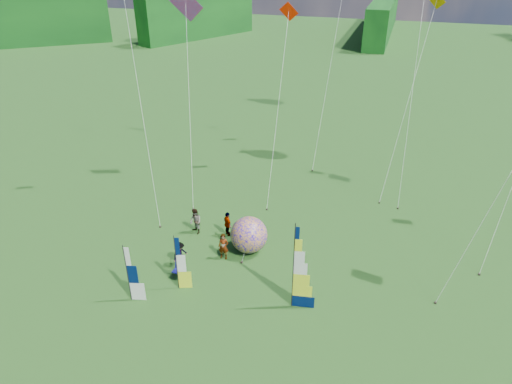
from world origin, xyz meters
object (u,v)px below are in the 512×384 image
(spectator_b, at_px, (196,221))
(kite_whale, at_px, (420,34))
(feather_banner_main, at_px, (293,268))
(side_banner_left, at_px, (176,264))
(side_banner_far, at_px, (127,274))
(camp_chair, at_px, (178,270))
(spectator_d, at_px, (228,224))
(spectator_c, at_px, (180,254))
(bol_inflatable, at_px, (249,235))
(spectator_a, at_px, (223,246))

(spectator_b, distance_m, kite_whale, 20.71)
(feather_banner_main, relative_size, side_banner_left, 1.47)
(side_banner_far, xyz_separation_m, camp_chair, (1.54, 2.52, -1.24))
(spectator_d, distance_m, camp_chair, 5.06)
(side_banner_left, relative_size, kite_whale, 0.15)
(spectator_c, distance_m, spectator_d, 4.12)
(side_banner_far, xyz_separation_m, kite_whale, (13.04, 19.94, 9.59))
(side_banner_left, relative_size, camp_chair, 3.52)
(bol_inflatable, xyz_separation_m, camp_chair, (-3.09, -3.71, -0.67))
(bol_inflatable, xyz_separation_m, spectator_b, (-3.98, 0.80, -0.27))
(spectator_c, bearing_deg, spectator_a, -36.90)
(spectator_a, xyz_separation_m, spectator_b, (-2.77, 2.04, 0.02))
(feather_banner_main, bearing_deg, side_banner_left, 176.04)
(side_banner_left, relative_size, bol_inflatable, 1.48)
(feather_banner_main, xyz_separation_m, spectator_c, (-7.19, 1.45, -1.72))
(feather_banner_main, bearing_deg, spectator_b, 138.92)
(spectator_c, bearing_deg, bol_inflatable, -31.25)
(side_banner_far, xyz_separation_m, spectator_a, (3.43, 4.99, -0.86))
(feather_banner_main, bearing_deg, kite_whale, 66.42)
(side_banner_far, height_order, bol_inflatable, side_banner_far)
(spectator_a, bearing_deg, spectator_b, 139.42)
(side_banner_far, distance_m, spectator_c, 3.92)
(camp_chair, bearing_deg, kite_whale, 60.58)
(side_banner_far, bearing_deg, spectator_d, 55.41)
(feather_banner_main, distance_m, camp_chair, 7.14)
(spectator_a, bearing_deg, bol_inflatable, 41.68)
(spectator_a, height_order, spectator_d, spectator_d)
(spectator_b, xyz_separation_m, spectator_c, (0.54, -3.42, -0.11))
(spectator_c, relative_size, spectator_d, 0.90)
(camp_chair, bearing_deg, spectator_b, 105.11)
(spectator_b, xyz_separation_m, kite_whale, (12.38, 12.91, 10.43))
(feather_banner_main, height_order, bol_inflatable, feather_banner_main)
(side_banner_far, distance_m, camp_chair, 3.21)
(side_banner_left, bearing_deg, feather_banner_main, -15.23)
(feather_banner_main, height_order, camp_chair, feather_banner_main)
(spectator_b, height_order, spectator_c, spectator_b)
(kite_whale, bearing_deg, feather_banner_main, -115.36)
(camp_chair, height_order, kite_whale, kite_whale)
(spectator_c, bearing_deg, spectator_b, 30.42)
(spectator_a, relative_size, spectator_d, 1.00)
(side_banner_left, distance_m, kite_whale, 23.43)
(spectator_a, distance_m, camp_chair, 3.13)
(feather_banner_main, bearing_deg, side_banner_far, -174.40)
(kite_whale, bearing_deg, spectator_a, -133.42)
(kite_whale, bearing_deg, side_banner_far, -133.87)
(spectator_b, bearing_deg, side_banner_left, -38.22)
(kite_whale, bearing_deg, side_banner_left, -131.68)
(bol_inflatable, relative_size, camp_chair, 2.38)
(camp_chair, relative_size, kite_whale, 0.04)
(side_banner_far, xyz_separation_m, bol_inflatable, (4.64, 6.24, -0.57))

